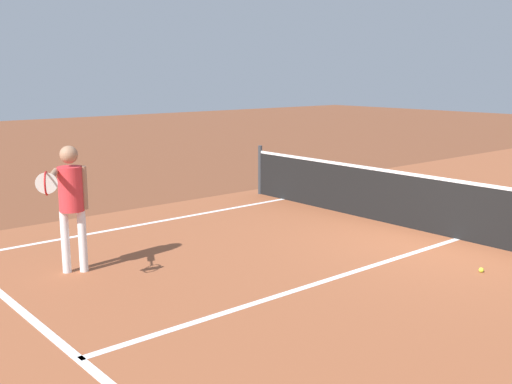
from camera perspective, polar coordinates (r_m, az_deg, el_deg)
The scene contains 7 objects.
ground_plane at distance 10.21m, azimuth 18.52°, elevation -4.25°, with size 60.00×60.00×0.00m, color brown.
court_surface_inbounds at distance 10.21m, azimuth 18.52°, elevation -4.25°, with size 10.62×24.40×0.00m, color #9E5433.
line_service_near at distance 6.04m, azimuth -16.39°, elevation -14.91°, with size 8.22×0.10×0.01m, color white.
line_center_service at distance 7.76m, azimuth 5.95°, elevation -8.55°, with size 0.10×6.40×0.01m, color white.
net at distance 10.10m, azimuth 18.69°, elevation -1.55°, with size 9.82×0.09×1.07m.
player_near at distance 8.20m, azimuth -17.14°, elevation -0.25°, with size 1.02×0.89×1.70m.
tennis_ball_near_net at distance 8.65m, azimuth 20.54°, elevation -6.93°, with size 0.07×0.07×0.07m, color #CCE033.
Camera 1 is at (5.02, -8.50, 2.61)m, focal length 42.26 mm.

